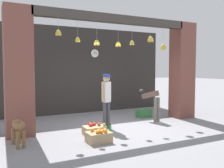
{
  "coord_description": "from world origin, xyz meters",
  "views": [
    {
      "loc": [
        -3.52,
        -6.5,
        1.76
      ],
      "look_at": [
        0.0,
        0.41,
        1.27
      ],
      "focal_mm": 40.0,
      "sensor_mm": 36.0,
      "label": 1
    }
  ],
  "objects_px": {
    "fruit_crate_oranges": "(99,137)",
    "fruit_crate_apples": "(94,130)",
    "worker_stooping": "(151,100)",
    "dog": "(18,127)",
    "produce_box_green": "(144,113)",
    "wall_clock": "(95,53)",
    "water_bottle": "(110,129)",
    "shopkeeper": "(106,97)"
  },
  "relations": [
    {
      "from": "worker_stooping",
      "to": "water_bottle",
      "type": "relative_size",
      "value": 3.71
    },
    {
      "from": "worker_stooping",
      "to": "fruit_crate_oranges",
      "type": "height_order",
      "value": "worker_stooping"
    },
    {
      "from": "worker_stooping",
      "to": "produce_box_green",
      "type": "distance_m",
      "value": 0.87
    },
    {
      "from": "produce_box_green",
      "to": "fruit_crate_apples",
      "type": "bearing_deg",
      "value": -151.41
    },
    {
      "from": "shopkeeper",
      "to": "fruit_crate_oranges",
      "type": "relative_size",
      "value": 2.87
    },
    {
      "from": "shopkeeper",
      "to": "produce_box_green",
      "type": "xyz_separation_m",
      "value": [
        1.95,
        0.96,
        -0.78
      ]
    },
    {
      "from": "water_bottle",
      "to": "fruit_crate_oranges",
      "type": "bearing_deg",
      "value": -136.73
    },
    {
      "from": "worker_stooping",
      "to": "water_bottle",
      "type": "bearing_deg",
      "value": -172.62
    },
    {
      "from": "shopkeeper",
      "to": "fruit_crate_apples",
      "type": "bearing_deg",
      "value": 22.2
    },
    {
      "from": "shopkeeper",
      "to": "water_bottle",
      "type": "xyz_separation_m",
      "value": [
        -0.17,
        -0.59,
        -0.8
      ]
    },
    {
      "from": "dog",
      "to": "water_bottle",
      "type": "height_order",
      "value": "dog"
    },
    {
      "from": "fruit_crate_oranges",
      "to": "fruit_crate_apples",
      "type": "xyz_separation_m",
      "value": [
        0.19,
        0.71,
        -0.01
      ]
    },
    {
      "from": "dog",
      "to": "shopkeeper",
      "type": "height_order",
      "value": "shopkeeper"
    },
    {
      "from": "fruit_crate_apples",
      "to": "wall_clock",
      "type": "xyz_separation_m",
      "value": [
        1.37,
        3.18,
        2.22
      ]
    },
    {
      "from": "fruit_crate_apples",
      "to": "water_bottle",
      "type": "distance_m",
      "value": 0.42
    },
    {
      "from": "worker_stooping",
      "to": "water_bottle",
      "type": "distance_m",
      "value": 2.24
    },
    {
      "from": "fruit_crate_oranges",
      "to": "water_bottle",
      "type": "bearing_deg",
      "value": 43.27
    },
    {
      "from": "dog",
      "to": "shopkeeper",
      "type": "distance_m",
      "value": 2.58
    },
    {
      "from": "fruit_crate_apples",
      "to": "shopkeeper",
      "type": "bearing_deg",
      "value": 36.57
    },
    {
      "from": "fruit_crate_oranges",
      "to": "fruit_crate_apples",
      "type": "distance_m",
      "value": 0.74
    },
    {
      "from": "fruit_crate_oranges",
      "to": "wall_clock",
      "type": "relative_size",
      "value": 1.64
    },
    {
      "from": "worker_stooping",
      "to": "fruit_crate_oranges",
      "type": "distance_m",
      "value": 2.96
    },
    {
      "from": "fruit_crate_oranges",
      "to": "produce_box_green",
      "type": "bearing_deg",
      "value": 37.64
    },
    {
      "from": "dog",
      "to": "produce_box_green",
      "type": "height_order",
      "value": "dog"
    },
    {
      "from": "water_bottle",
      "to": "wall_clock",
      "type": "relative_size",
      "value": 0.83
    },
    {
      "from": "fruit_crate_oranges",
      "to": "water_bottle",
      "type": "height_order",
      "value": "fruit_crate_oranges"
    },
    {
      "from": "wall_clock",
      "to": "water_bottle",
      "type": "bearing_deg",
      "value": -106.49
    },
    {
      "from": "dog",
      "to": "produce_box_green",
      "type": "relative_size",
      "value": 1.64
    },
    {
      "from": "wall_clock",
      "to": "worker_stooping",
      "type": "bearing_deg",
      "value": -68.28
    },
    {
      "from": "water_bottle",
      "to": "wall_clock",
      "type": "xyz_separation_m",
      "value": [
        0.99,
        3.36,
        2.22
      ]
    },
    {
      "from": "dog",
      "to": "water_bottle",
      "type": "relative_size",
      "value": 2.91
    },
    {
      "from": "water_bottle",
      "to": "wall_clock",
      "type": "height_order",
      "value": "wall_clock"
    },
    {
      "from": "dog",
      "to": "fruit_crate_oranges",
      "type": "distance_m",
      "value": 1.84
    },
    {
      "from": "dog",
      "to": "produce_box_green",
      "type": "distance_m",
      "value": 4.7
    },
    {
      "from": "dog",
      "to": "produce_box_green",
      "type": "bearing_deg",
      "value": 101.59
    },
    {
      "from": "produce_box_green",
      "to": "water_bottle",
      "type": "distance_m",
      "value": 2.63
    },
    {
      "from": "worker_stooping",
      "to": "fruit_crate_apples",
      "type": "height_order",
      "value": "worker_stooping"
    },
    {
      "from": "worker_stooping",
      "to": "dog",
      "type": "bearing_deg",
      "value": 174.94
    },
    {
      "from": "dog",
      "to": "worker_stooping",
      "type": "xyz_separation_m",
      "value": [
        4.28,
        0.88,
        0.24
      ]
    },
    {
      "from": "shopkeeper",
      "to": "fruit_crate_oranges",
      "type": "bearing_deg",
      "value": 42.22
    },
    {
      "from": "shopkeeper",
      "to": "worker_stooping",
      "type": "bearing_deg",
      "value": 174.85
    },
    {
      "from": "shopkeeper",
      "to": "worker_stooping",
      "type": "relative_size",
      "value": 1.52
    }
  ]
}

